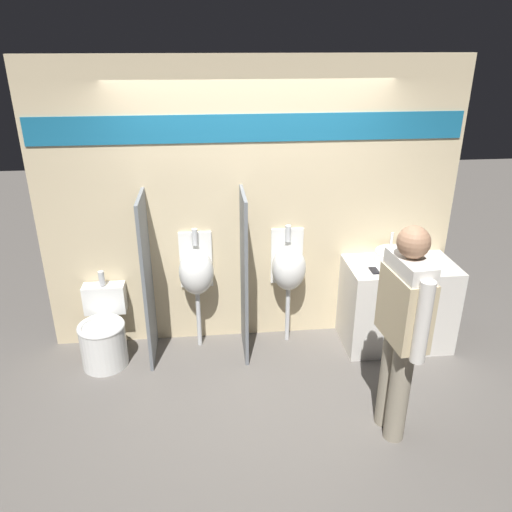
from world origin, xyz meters
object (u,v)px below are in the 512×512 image
object	(u,v)px
urinal_far	(289,268)
toilet	(104,335)
urinal_near_counter	(196,272)
sink_basin	(395,257)
person_in_vest	(403,321)
cell_phone	(374,271)

from	to	relation	value
urinal_far	toilet	distance (m)	1.84
urinal_near_counter	urinal_far	size ratio (longest dim) A/B	1.00
sink_basin	urinal_near_counter	bearing A→B (deg)	176.90
urinal_far	person_in_vest	size ratio (longest dim) A/B	0.71
urinal_far	toilet	world-z (taller)	urinal_far
cell_phone	urinal_far	size ratio (longest dim) A/B	0.12
urinal_far	toilet	xyz separation A→B (m)	(-1.76, -0.20, -0.51)
cell_phone	urinal_far	bearing A→B (deg)	159.26
cell_phone	person_in_vest	xyz separation A→B (m)	(-0.16, -1.07, 0.12)
sink_basin	toilet	distance (m)	2.84
cell_phone	urinal_near_counter	distance (m)	1.65
sink_basin	cell_phone	bearing A→B (deg)	-145.04
urinal_far	sink_basin	bearing A→B (deg)	-5.81
urinal_near_counter	person_in_vest	size ratio (longest dim) A/B	0.71
cell_phone	urinal_near_counter	xyz separation A→B (m)	(-1.63, 0.28, -0.07)
urinal_far	person_in_vest	xyz separation A→B (m)	(0.59, -1.35, 0.19)
sink_basin	urinal_far	world-z (taller)	urinal_far
person_in_vest	urinal_far	bearing A→B (deg)	18.36
urinal_far	urinal_near_counter	bearing A→B (deg)	180.00
cell_phone	toilet	distance (m)	2.57
cell_phone	person_in_vest	bearing A→B (deg)	-98.31
urinal_near_counter	toilet	bearing A→B (deg)	-167.40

